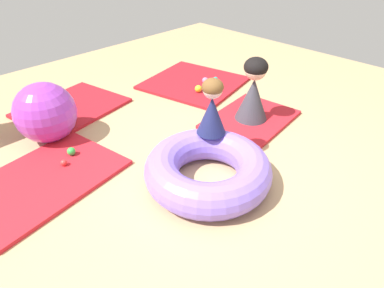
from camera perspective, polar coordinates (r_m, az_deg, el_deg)
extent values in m
plane|color=tan|center=(3.26, 3.98, -5.11)|extent=(8.00, 8.00, 0.00)
cube|color=red|center=(3.44, -23.69, -5.55)|extent=(1.50, 1.14, 0.04)
cube|color=#B21923|center=(5.07, 0.29, 10.21)|extent=(1.46, 1.49, 0.04)
cube|color=#B21923|center=(4.62, -19.51, 5.77)|extent=(1.36, 1.18, 0.04)
cube|color=red|center=(4.15, 9.75, 4.09)|extent=(1.18, 0.91, 0.04)
torus|color=#8466E0|center=(3.06, 2.68, -4.29)|extent=(1.14, 1.14, 0.31)
cone|color=navy|center=(3.20, 3.32, 4.84)|extent=(0.40, 0.40, 0.37)
sphere|color=beige|center=(3.08, 3.49, 9.21)|extent=(0.18, 0.18, 0.18)
ellipsoid|color=brown|center=(3.07, 3.50, 9.53)|extent=(0.20, 0.20, 0.16)
cone|color=#383842|center=(4.03, 10.11, 7.42)|extent=(0.53, 0.53, 0.50)
sphere|color=beige|center=(3.88, 10.64, 12.24)|extent=(0.25, 0.25, 0.25)
ellipsoid|color=black|center=(3.87, 10.68, 12.58)|extent=(0.27, 0.27, 0.21)
sphere|color=yellow|center=(4.71, 1.07, 9.25)|extent=(0.10, 0.10, 0.10)
sphere|color=orange|center=(4.29, -20.89, 4.37)|extent=(0.11, 0.11, 0.11)
sphere|color=red|center=(3.50, -20.69, -2.95)|extent=(0.06, 0.06, 0.06)
sphere|color=green|center=(3.62, -19.57, -1.17)|extent=(0.08, 0.08, 0.08)
sphere|color=teal|center=(5.04, 3.96, 10.73)|extent=(0.08, 0.08, 0.08)
sphere|color=pink|center=(4.98, 2.24, 10.57)|extent=(0.09, 0.09, 0.09)
sphere|color=purple|center=(3.92, -23.36, 4.85)|extent=(0.65, 0.65, 0.65)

